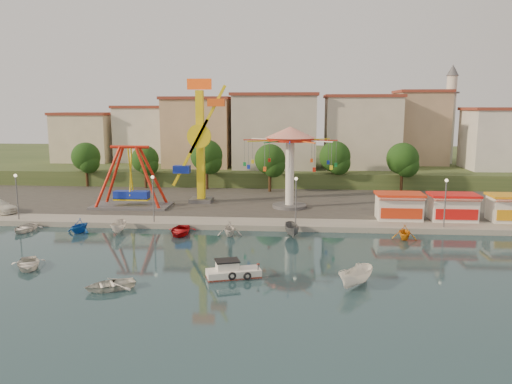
# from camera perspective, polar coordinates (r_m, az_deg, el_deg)

# --- Properties ---
(ground) EXTENTS (200.00, 200.00, 0.00)m
(ground) POSITION_cam_1_polar(r_m,az_deg,el_deg) (43.89, -6.13, -8.18)
(ground) COLOR #16333D
(ground) RESTS_ON ground
(quay_deck) EXTENTS (200.00, 100.00, 0.60)m
(quay_deck) POSITION_cam_1_polar(r_m,az_deg,el_deg) (104.15, 0.20, 2.45)
(quay_deck) COLOR #9E998E
(quay_deck) RESTS_ON ground
(asphalt_pad) EXTENTS (90.00, 28.00, 0.01)m
(asphalt_pad) POSITION_cam_1_polar(r_m,az_deg,el_deg) (72.60, -1.75, -0.48)
(asphalt_pad) COLOR #4C4944
(asphalt_pad) RESTS_ON quay_deck
(hill_terrace) EXTENTS (200.00, 60.00, 3.00)m
(hill_terrace) POSITION_cam_1_polar(r_m,az_deg,el_deg) (108.96, 0.41, 3.41)
(hill_terrace) COLOR #384C26
(hill_terrace) RESTS_ON ground
(pirate_ship_ride) EXTENTS (10.00, 5.00, 8.00)m
(pirate_ship_ride) POSITION_cam_1_polar(r_m,az_deg,el_deg) (66.17, -14.11, 1.55)
(pirate_ship_ride) COLOR #59595E
(pirate_ship_ride) RESTS_ON quay_deck
(kamikaze_tower) EXTENTS (5.33, 3.10, 16.50)m
(kamikaze_tower) POSITION_cam_1_polar(r_m,az_deg,el_deg) (67.33, -6.20, 5.48)
(kamikaze_tower) COLOR #59595E
(kamikaze_tower) RESTS_ON quay_deck
(wave_swinger) EXTENTS (11.60, 11.60, 10.40)m
(wave_swinger) POSITION_cam_1_polar(r_m,az_deg,el_deg) (63.55, 3.92, 4.95)
(wave_swinger) COLOR #59595E
(wave_swinger) RESTS_ON quay_deck
(booth_left) EXTENTS (5.40, 3.78, 3.08)m
(booth_left) POSITION_cam_1_polar(r_m,az_deg,el_deg) (59.79, 16.03, -1.55)
(booth_left) COLOR white
(booth_left) RESTS_ON quay_deck
(booth_mid) EXTENTS (5.40, 3.78, 3.08)m
(booth_mid) POSITION_cam_1_polar(r_m,az_deg,el_deg) (61.28, 21.58, -1.59)
(booth_mid) COLOR white
(booth_mid) RESTS_ON quay_deck
(lamp_post_0) EXTENTS (0.14, 0.14, 5.00)m
(lamp_post_0) POSITION_cam_1_polar(r_m,az_deg,el_deg) (63.61, -25.63, -0.61)
(lamp_post_0) COLOR #59595E
(lamp_post_0) RESTS_ON quay_deck
(lamp_post_1) EXTENTS (0.14, 0.14, 5.00)m
(lamp_post_1) POSITION_cam_1_polar(r_m,az_deg,el_deg) (57.27, -11.65, -0.90)
(lamp_post_1) COLOR #59595E
(lamp_post_1) RESTS_ON quay_deck
(lamp_post_2) EXTENTS (0.14, 0.14, 5.00)m
(lamp_post_2) POSITION_cam_1_polar(r_m,az_deg,el_deg) (54.99, 4.57, -1.16)
(lamp_post_2) COLOR #59595E
(lamp_post_2) RESTS_ON quay_deck
(lamp_post_3) EXTENTS (0.14, 0.14, 5.00)m
(lamp_post_3) POSITION_cam_1_polar(r_m,az_deg,el_deg) (57.28, 20.80, -1.33)
(lamp_post_3) COLOR #59595E
(lamp_post_3) RESTS_ON quay_deck
(tree_0) EXTENTS (4.60, 4.60, 7.19)m
(tree_0) POSITION_cam_1_polar(r_m,az_deg,el_deg) (85.44, -18.87, 3.83)
(tree_0) COLOR #382314
(tree_0) RESTS_ON quay_deck
(tree_1) EXTENTS (4.35, 4.35, 6.80)m
(tree_1) POSITION_cam_1_polar(r_m,az_deg,el_deg) (81.31, -12.57, 3.65)
(tree_1) COLOR #382314
(tree_1) RESTS_ON quay_deck
(tree_2) EXTENTS (5.02, 5.02, 7.85)m
(tree_2) POSITION_cam_1_polar(r_m,az_deg,el_deg) (78.44, -5.67, 4.15)
(tree_2) COLOR #382314
(tree_2) RESTS_ON quay_deck
(tree_3) EXTENTS (4.68, 4.68, 7.32)m
(tree_3) POSITION_cam_1_polar(r_m,az_deg,el_deg) (75.89, 1.61, 3.74)
(tree_3) COLOR #382314
(tree_3) RESTS_ON quay_deck
(tree_4) EXTENTS (4.86, 4.86, 7.60)m
(tree_4) POSITION_cam_1_polar(r_m,az_deg,el_deg) (78.97, 9.00, 3.99)
(tree_4) COLOR #382314
(tree_4) RESTS_ON quay_deck
(tree_5) EXTENTS (4.83, 4.83, 7.54)m
(tree_5) POSITION_cam_1_polar(r_m,az_deg,el_deg) (78.59, 16.41, 3.66)
(tree_5) COLOR #382314
(tree_5) RESTS_ON quay_deck
(building_0) EXTENTS (9.26, 9.53, 11.87)m
(building_0) POSITION_cam_1_polar(r_m,az_deg,el_deg) (96.50, -20.88, 6.40)
(building_0) COLOR beige
(building_0) RESTS_ON hill_terrace
(building_1) EXTENTS (12.33, 9.01, 8.63)m
(building_1) POSITION_cam_1_polar(r_m,az_deg,el_deg) (97.12, -13.01, 5.84)
(building_1) COLOR silver
(building_1) RESTS_ON hill_terrace
(building_2) EXTENTS (11.95, 9.28, 11.23)m
(building_2) POSITION_cam_1_polar(r_m,az_deg,el_deg) (94.49, -5.26, 6.74)
(building_2) COLOR tan
(building_2) RESTS_ON hill_terrace
(building_3) EXTENTS (12.59, 10.50, 9.20)m
(building_3) POSITION_cam_1_polar(r_m,az_deg,el_deg) (90.04, 3.13, 5.97)
(building_3) COLOR beige
(building_3) RESTS_ON hill_terrace
(building_4) EXTENTS (10.75, 9.23, 9.24)m
(building_4) POSITION_cam_1_polar(r_m,az_deg,el_deg) (94.05, 11.46, 5.96)
(building_4) COLOR beige
(building_4) RESTS_ON hill_terrace
(building_5) EXTENTS (12.77, 10.96, 11.21)m
(building_5) POSITION_cam_1_polar(r_m,az_deg,el_deg) (94.67, 19.68, 6.21)
(building_5) COLOR tan
(building_5) RESTS_ON hill_terrace
(building_6) EXTENTS (8.23, 8.98, 12.36)m
(building_6) POSITION_cam_1_polar(r_m,az_deg,el_deg) (96.89, 26.71, 6.16)
(building_6) COLOR silver
(building_6) RESTS_ON hill_terrace
(minaret) EXTENTS (2.80, 2.80, 18.00)m
(minaret) POSITION_cam_1_polar(r_m,az_deg,el_deg) (99.06, 21.31, 8.53)
(minaret) COLOR silver
(minaret) RESTS_ON hill_terrace
(cabin_motorboat) EXTENTS (4.58, 2.90, 1.51)m
(cabin_motorboat) POSITION_cam_1_polar(r_m,az_deg,el_deg) (40.37, -2.74, -9.14)
(cabin_motorboat) COLOR white
(cabin_motorboat) RESTS_ON ground
(rowboat_a) EXTENTS (4.18, 4.64, 0.79)m
(rowboat_a) POSITION_cam_1_polar(r_m,az_deg,el_deg) (46.57, -24.61, -7.47)
(rowboat_a) COLOR silver
(rowboat_a) RESTS_ON ground
(rowboat_b) EXTENTS (4.53, 4.18, 0.77)m
(rowboat_b) POSITION_cam_1_polar(r_m,az_deg,el_deg) (39.29, -16.37, -10.11)
(rowboat_b) COLOR silver
(rowboat_b) RESTS_ON ground
(skiff) EXTENTS (3.64, 4.10, 1.55)m
(skiff) POSITION_cam_1_polar(r_m,az_deg,el_deg) (38.84, 11.34, -9.52)
(skiff) COLOR white
(skiff) RESTS_ON ground
(moored_boat_0) EXTENTS (2.88, 3.95, 0.80)m
(moored_boat_0) POSITION_cam_1_polar(r_m,az_deg,el_deg) (60.19, -24.93, -3.73)
(moored_boat_0) COLOR silver
(moored_boat_0) RESTS_ON ground
(moored_boat_1) EXTENTS (3.13, 3.44, 1.55)m
(moored_boat_1) POSITION_cam_1_polar(r_m,az_deg,el_deg) (57.33, -19.56, -3.63)
(moored_boat_1) COLOR blue
(moored_boat_1) RESTS_ON ground
(moored_boat_2) EXTENTS (1.71, 3.67, 1.37)m
(moored_boat_2) POSITION_cam_1_polar(r_m,az_deg,el_deg) (55.71, -15.42, -3.89)
(moored_boat_2) COLOR silver
(moored_boat_2) RESTS_ON ground
(moored_boat_3) EXTENTS (3.18, 4.34, 0.88)m
(moored_boat_3) POSITION_cam_1_polar(r_m,az_deg,el_deg) (53.86, -8.67, -4.38)
(moored_boat_3) COLOR #B20E14
(moored_boat_3) RESTS_ON ground
(moored_boat_4) EXTENTS (2.94, 3.29, 1.56)m
(moored_boat_4) POSITION_cam_1_polar(r_m,az_deg,el_deg) (52.82, -3.04, -4.17)
(moored_boat_4) COLOR silver
(moored_boat_4) RESTS_ON ground
(moored_boat_5) EXTENTS (1.87, 3.88, 1.44)m
(moored_boat_5) POSITION_cam_1_polar(r_m,az_deg,el_deg) (52.38, 4.16, -4.37)
(moored_boat_5) COLOR slate
(moored_boat_5) RESTS_ON ground
(moored_boat_7) EXTENTS (2.89, 3.22, 1.52)m
(moored_boat_7) POSITION_cam_1_polar(r_m,az_deg,el_deg) (53.55, 16.61, -4.41)
(moored_boat_7) COLOR orange
(moored_boat_7) RESTS_ON ground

